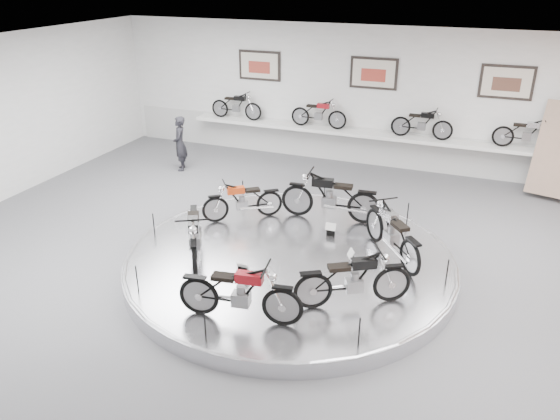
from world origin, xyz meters
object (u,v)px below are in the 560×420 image
at_px(bike_a, 392,232).
at_px(bike_b, 330,196).
at_px(bike_f, 353,279).
at_px(bike_d, 194,235).
at_px(shelf, 368,134).
at_px(bike_c, 243,200).
at_px(visitor, 180,144).
at_px(display_platform, 290,262).
at_px(bike_e, 240,292).

bearing_deg(bike_a, bike_b, 13.83).
bearing_deg(bike_f, bike_d, 142.67).
distance_m(shelf, bike_f, 7.76).
bearing_deg(shelf, bike_c, -106.66).
bearing_deg(visitor, bike_a, 34.01).
relative_size(display_platform, shelf, 0.58).
bearing_deg(display_platform, shelf, 90.00).
xyz_separation_m(display_platform, bike_e, (0.01, -2.27, 0.66)).
bearing_deg(shelf, bike_b, -86.95).
xyz_separation_m(bike_f, visitor, (-6.52, 5.40, -0.01)).
bearing_deg(bike_e, bike_a, 49.64).
height_order(bike_a, bike_d, bike_d).
height_order(display_platform, bike_b, bike_b).
xyz_separation_m(display_platform, bike_d, (-1.62, -0.82, 0.68)).
distance_m(bike_c, bike_d, 2.01).
relative_size(shelf, visitor, 6.97).
distance_m(bike_e, visitor, 8.16).
height_order(bike_b, bike_e, bike_b).
bearing_deg(bike_d, bike_b, 115.68).
distance_m(bike_f, visitor, 8.47).
distance_m(bike_d, visitor, 6.03).
xyz_separation_m(bike_b, bike_d, (-1.86, -2.70, -0.02)).
relative_size(bike_b, bike_f, 1.11).
bearing_deg(display_platform, bike_c, 142.80).
xyz_separation_m(bike_b, bike_c, (-1.80, -0.69, -0.10)).
relative_size(bike_d, bike_e, 1.05).
height_order(bike_e, bike_f, bike_e).
relative_size(display_platform, bike_b, 3.42).
height_order(display_platform, bike_c, bike_c).
height_order(shelf, bike_c, bike_c).
bearing_deg(bike_b, bike_c, 15.72).
height_order(display_platform, bike_f, bike_f).
bearing_deg(bike_c, bike_e, 77.17).
bearing_deg(visitor, bike_d, 5.01).
height_order(shelf, bike_f, bike_f).
bearing_deg(shelf, bike_a, -72.25).
xyz_separation_m(bike_c, bike_d, (-0.06, -2.01, 0.08)).
bearing_deg(bike_a, bike_f, 132.60).
distance_m(bike_b, visitor, 5.70).
xyz_separation_m(shelf, bike_b, (0.24, -4.52, -0.15)).
height_order(bike_c, bike_f, bike_f).
xyz_separation_m(bike_b, bike_e, (-0.23, -4.14, -0.04)).
distance_m(display_platform, bike_a, 2.07).
bearing_deg(visitor, bike_c, 19.84).
relative_size(shelf, bike_f, 6.52).
bearing_deg(shelf, display_platform, -90.00).
height_order(bike_b, bike_f, bike_b).
bearing_deg(bike_c, bike_d, 50.88).
height_order(display_platform, bike_e, bike_e).
distance_m(display_platform, bike_e, 2.36).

